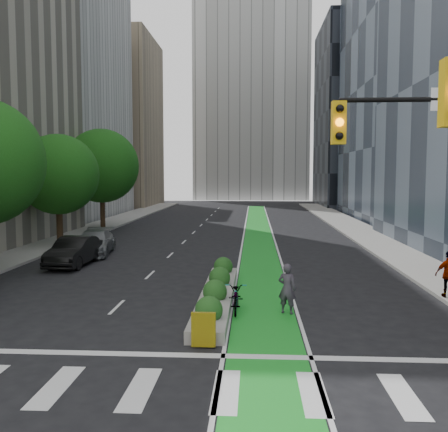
# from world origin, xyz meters

# --- Properties ---
(ground) EXTENTS (160.00, 160.00, 0.00)m
(ground) POSITION_xyz_m (0.00, 0.00, 0.00)
(ground) COLOR black
(ground) RESTS_ON ground
(sidewalk_left) EXTENTS (3.60, 90.00, 0.15)m
(sidewalk_left) POSITION_xyz_m (-11.80, 25.00, 0.07)
(sidewalk_left) COLOR gray
(sidewalk_left) RESTS_ON ground
(sidewalk_right) EXTENTS (3.60, 90.00, 0.15)m
(sidewalk_right) POSITION_xyz_m (11.80, 25.00, 0.07)
(sidewalk_right) COLOR gray
(sidewalk_right) RESTS_ON ground
(bike_lane_paint) EXTENTS (2.20, 70.00, 0.01)m
(bike_lane_paint) POSITION_xyz_m (3.00, 30.00, 0.01)
(bike_lane_paint) COLOR green
(bike_lane_paint) RESTS_ON ground
(building_lt_mid) EXTENTS (14.00, 22.00, 48.00)m
(building_lt_mid) POSITION_xyz_m (-21.00, 45.00, 24.00)
(building_lt_mid) COLOR silver
(building_lt_mid) RESTS_ON ground
(building_tan_far) EXTENTS (14.00, 16.00, 26.00)m
(building_tan_far) POSITION_xyz_m (-20.00, 66.00, 13.00)
(building_tan_far) COLOR tan
(building_tan_far) RESTS_ON ground
(building_glass_far) EXTENTS (14.00, 24.00, 42.00)m
(building_glass_far) POSITION_xyz_m (21.00, 45.00, 21.00)
(building_glass_far) COLOR #19212D
(building_glass_far) RESTS_ON ground
(building_dark_end) EXTENTS (14.00, 18.00, 28.00)m
(building_dark_end) POSITION_xyz_m (20.00, 68.00, 14.00)
(building_dark_end) COLOR black
(building_dark_end) RESTS_ON ground
(building_distant) EXTENTS (22.00, 16.00, 70.00)m
(building_distant) POSITION_xyz_m (2.00, 90.00, 35.00)
(building_distant) COLOR silver
(building_distant) RESTS_ON ground
(tree_midfar) EXTENTS (5.60, 5.60, 7.76)m
(tree_midfar) POSITION_xyz_m (-11.00, 22.00, 4.95)
(tree_midfar) COLOR black
(tree_midfar) RESTS_ON ground
(tree_far) EXTENTS (6.60, 6.60, 9.00)m
(tree_far) POSITION_xyz_m (-11.00, 32.00, 5.69)
(tree_far) COLOR black
(tree_far) RESTS_ON ground
(median_planter) EXTENTS (1.20, 10.26, 1.10)m
(median_planter) POSITION_xyz_m (1.20, 7.04, 0.37)
(median_planter) COLOR gray
(median_planter) RESTS_ON ground
(bicycle) EXTENTS (0.79, 2.15, 1.12)m
(bicycle) POSITION_xyz_m (2.00, 5.73, 0.56)
(bicycle) COLOR gray
(bicycle) RESTS_ON ground
(cyclist) EXTENTS (0.78, 0.65, 1.82)m
(cyclist) POSITION_xyz_m (3.82, 5.52, 0.91)
(cyclist) COLOR #3D3742
(cyclist) RESTS_ON ground
(parked_car_left_mid) EXTENTS (1.77, 4.80, 1.57)m
(parked_car_left_mid) POSITION_xyz_m (-7.15, 14.25, 0.79)
(parked_car_left_mid) COLOR black
(parked_car_left_mid) RESTS_ON ground
(parked_car_left_far) EXTENTS (2.79, 5.43, 1.51)m
(parked_car_left_far) POSITION_xyz_m (-7.25, 18.02, 0.75)
(parked_car_left_far) COLOR #5C5F61
(parked_car_left_far) RESTS_ON ground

